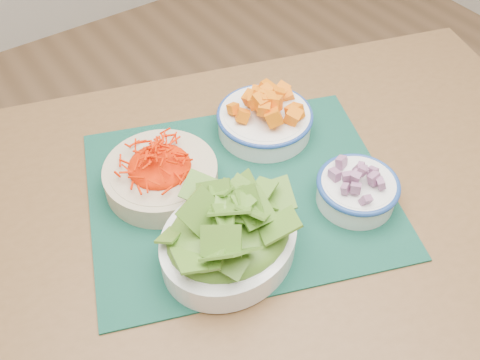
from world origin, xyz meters
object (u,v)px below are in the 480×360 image
at_px(table, 277,229).
at_px(onion_bowl, 358,187).
at_px(placemat, 240,192).
at_px(carrot_bowl, 160,172).
at_px(lettuce_bowl, 229,235).
at_px(squash_bowl, 265,115).

xyz_separation_m(table, onion_bowl, (0.09, -0.09, 0.14)).
relative_size(placemat, carrot_bowl, 2.02).
height_order(table, lettuce_bowl, lettuce_bowl).
relative_size(carrot_bowl, lettuce_bowl, 0.95).
distance_m(table, lettuce_bowl, 0.22).
xyz_separation_m(table, carrot_bowl, (-0.16, 0.13, 0.14)).
xyz_separation_m(placemat, onion_bowl, (0.15, -0.13, 0.04)).
xyz_separation_m(table, lettuce_bowl, (-0.15, -0.06, 0.15)).
xyz_separation_m(table, squash_bowl, (0.07, 0.14, 0.15)).
relative_size(squash_bowl, lettuce_bowl, 0.70).
height_order(placemat, squash_bowl, squash_bowl).
distance_m(squash_bowl, lettuce_bowl, 0.30).
bearing_deg(lettuce_bowl, placemat, 33.76).
bearing_deg(carrot_bowl, squash_bowl, 3.11).
height_order(placemat, onion_bowl, onion_bowl).
bearing_deg(onion_bowl, lettuce_bowl, 172.41).
bearing_deg(onion_bowl, table, 137.12).
bearing_deg(squash_bowl, lettuce_bowl, -137.23).
bearing_deg(table, onion_bowl, -25.23).
bearing_deg(squash_bowl, carrot_bowl, -176.89).
distance_m(placemat, lettuce_bowl, 0.14).
bearing_deg(placemat, table, -15.18).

